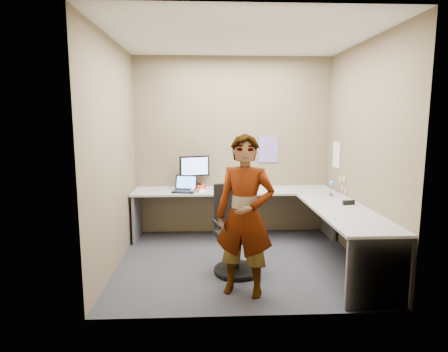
{
  "coord_description": "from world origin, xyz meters",
  "views": [
    {
      "loc": [
        -0.4,
        -4.46,
        1.78
      ],
      "look_at": [
        -0.18,
        0.25,
        1.05
      ],
      "focal_mm": 30.0,
      "sensor_mm": 36.0,
      "label": 1
    }
  ],
  "objects_px": {
    "desk": "(270,208)",
    "person": "(245,216)",
    "monitor": "(195,168)",
    "office_chair": "(235,237)"
  },
  "relations": [
    {
      "from": "desk",
      "to": "person",
      "type": "bearing_deg",
      "value": -110.69
    },
    {
      "from": "monitor",
      "to": "desk",
      "type": "bearing_deg",
      "value": -55.15
    },
    {
      "from": "monitor",
      "to": "office_chair",
      "type": "bearing_deg",
      "value": -89.62
    },
    {
      "from": "desk",
      "to": "person",
      "type": "xyz_separation_m",
      "value": [
        -0.46,
        -1.23,
        0.23
      ]
    },
    {
      "from": "monitor",
      "to": "person",
      "type": "bearing_deg",
      "value": -93.59
    },
    {
      "from": "office_chair",
      "to": "monitor",
      "type": "bearing_deg",
      "value": 94.14
    },
    {
      "from": "desk",
      "to": "monitor",
      "type": "distance_m",
      "value": 1.34
    },
    {
      "from": "desk",
      "to": "office_chair",
      "type": "height_order",
      "value": "office_chair"
    },
    {
      "from": "desk",
      "to": "office_chair",
      "type": "bearing_deg",
      "value": -127.55
    },
    {
      "from": "monitor",
      "to": "office_chair",
      "type": "height_order",
      "value": "monitor"
    }
  ]
}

